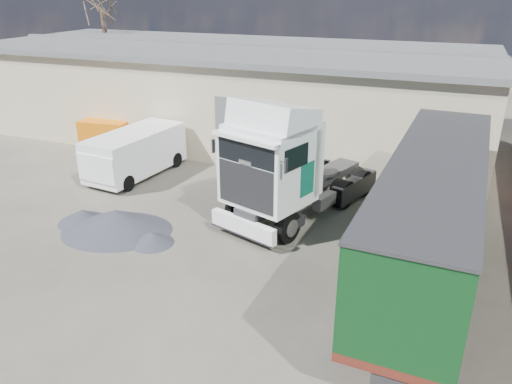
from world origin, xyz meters
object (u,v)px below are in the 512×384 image
at_px(box_trailer, 432,207).
at_px(panel_van, 133,154).
at_px(tractor_unit, 284,170).
at_px(orange_skip, 107,138).

relative_size(box_trailer, panel_van, 2.24).
height_order(tractor_unit, box_trailer, tractor_unit).
distance_m(tractor_unit, box_trailer, 6.01).
bearing_deg(box_trailer, tractor_unit, 159.62).
distance_m(panel_van, orange_skip, 4.66).
bearing_deg(tractor_unit, panel_van, -174.69).
distance_m(tractor_unit, panel_van, 8.62).
distance_m(box_trailer, orange_skip, 19.01).
relative_size(tractor_unit, panel_van, 1.42).
bearing_deg(panel_van, box_trailer, -10.67).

